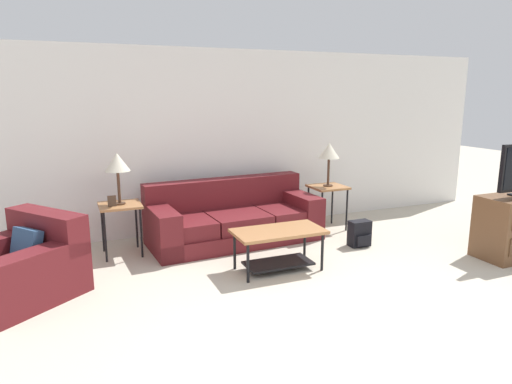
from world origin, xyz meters
name	(u,v)px	position (x,y,z in m)	size (l,w,h in m)	color
ground_plane	(381,350)	(0.00, 0.00, 0.00)	(24.00, 24.00, 0.00)	beige
wall_back	(227,141)	(0.00, 3.71, 1.30)	(9.06, 0.06, 2.60)	white
couch	(233,220)	(-0.14, 3.04, 0.29)	(2.35, 1.11, 0.82)	maroon
armchair	(22,269)	(-2.67, 2.18, 0.29)	(1.39, 1.38, 0.80)	maroon
coffee_table	(278,241)	(-0.03, 1.83, 0.35)	(1.02, 0.54, 0.48)	#A87042
side_table_left	(120,210)	(-1.62, 3.05, 0.57)	(0.50, 0.48, 0.65)	#A87042
side_table_right	(328,191)	(1.34, 3.05, 0.57)	(0.50, 0.48, 0.65)	#A87042
table_lamp_left	(117,163)	(-1.62, 3.05, 1.16)	(0.30, 0.30, 0.63)	#472D1E
table_lamp_right	(329,152)	(1.34, 3.05, 1.16)	(0.30, 0.30, 0.63)	#472D1E
backpack	(360,234)	(1.32, 2.18, 0.17)	(0.28, 0.24, 0.34)	black
picture_frame	(112,201)	(-1.71, 2.97, 0.71)	(0.10, 0.04, 0.13)	#4C3828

